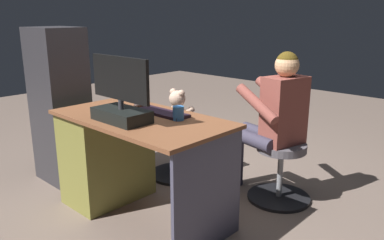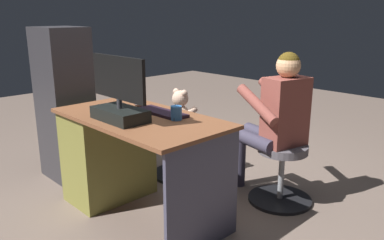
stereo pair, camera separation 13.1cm
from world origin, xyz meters
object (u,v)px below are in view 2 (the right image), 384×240
(monitor, at_px, (119,101))
(office_chair_teddy, at_px, (181,148))
(computer_mouse, at_px, (140,104))
(desk, at_px, (115,152))
(visitor_chair, at_px, (282,170))
(keyboard, at_px, (162,112))
(teddy_bear, at_px, (181,110))
(cup, at_px, (176,113))
(person, at_px, (273,116))
(tv_remote, at_px, (108,109))

(monitor, distance_m, office_chair_teddy, 1.09)
(office_chair_teddy, bearing_deg, computer_mouse, 102.11)
(desk, height_order, visitor_chair, desk)
(keyboard, distance_m, visitor_chair, 1.04)
(visitor_chair, bearing_deg, teddy_bear, 12.47)
(cup, xyz_separation_m, teddy_bear, (0.59, -0.58, -0.18))
(visitor_chair, height_order, person, person)
(keyboard, distance_m, tv_remote, 0.41)
(visitor_chair, bearing_deg, desk, 44.77)
(keyboard, xyz_separation_m, visitor_chair, (-0.52, -0.75, -0.50))
(cup, height_order, teddy_bear, cup)
(tv_remote, xyz_separation_m, office_chair_teddy, (0.05, -0.76, -0.50))
(monitor, height_order, cup, monitor)
(keyboard, xyz_separation_m, office_chair_teddy, (0.39, -0.53, -0.50))
(office_chair_teddy, bearing_deg, cup, 135.75)
(visitor_chair, xyz_separation_m, person, (0.09, 0.02, 0.42))
(tv_remote, height_order, visitor_chair, tv_remote)
(cup, bearing_deg, office_chair_teddy, -44.25)
(tv_remote, distance_m, visitor_chair, 1.39)
(desk, relative_size, visitor_chair, 2.60)
(teddy_bear, bearing_deg, person, -167.60)
(computer_mouse, xyz_separation_m, cup, (-0.48, 0.06, 0.03))
(computer_mouse, xyz_separation_m, teddy_bear, (0.11, -0.52, -0.15))
(tv_remote, xyz_separation_m, person, (-0.77, -0.95, -0.08))
(computer_mouse, distance_m, person, 1.01)
(tv_remote, xyz_separation_m, visitor_chair, (-0.86, -0.97, -0.50))
(tv_remote, relative_size, teddy_bear, 0.45)
(office_chair_teddy, relative_size, visitor_chair, 1.03)
(computer_mouse, xyz_separation_m, office_chair_teddy, (0.11, -0.51, -0.51))
(keyboard, relative_size, office_chair_teddy, 0.83)
(keyboard, relative_size, person, 0.36)
(visitor_chair, bearing_deg, computer_mouse, 41.86)
(visitor_chair, distance_m, person, 0.43)
(office_chair_teddy, height_order, visitor_chair, same)
(desk, relative_size, keyboard, 3.04)
(teddy_bear, bearing_deg, tv_remote, 93.86)
(monitor, height_order, computer_mouse, monitor)
(monitor, bearing_deg, tv_remote, -16.14)
(teddy_bear, bearing_deg, cup, 135.17)
(keyboard, bearing_deg, tv_remote, 33.21)
(visitor_chair, bearing_deg, tv_remote, 48.36)
(cup, bearing_deg, tv_remote, 19.36)
(monitor, distance_m, computer_mouse, 0.41)
(desk, xyz_separation_m, cup, (-0.58, -0.12, 0.39))
(keyboard, height_order, teddy_bear, teddy_bear)
(computer_mouse, relative_size, teddy_bear, 0.29)
(monitor, distance_m, tv_remote, 0.32)
(desk, height_order, cup, cup)
(desk, xyz_separation_m, teddy_bear, (0.01, -0.70, 0.21))
(desk, bearing_deg, teddy_bear, -89.24)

